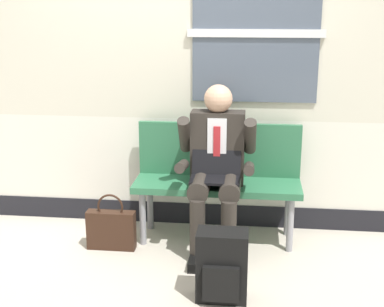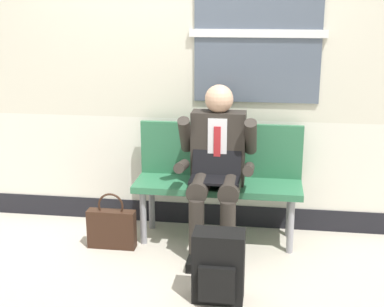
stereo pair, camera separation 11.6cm
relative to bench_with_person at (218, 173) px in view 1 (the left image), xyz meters
name	(u,v)px [view 1 (the left image)]	position (x,y,z in m)	size (l,w,h in m)	color
ground_plane	(169,250)	(-0.34, -0.32, -0.52)	(18.00, 18.00, 0.00)	#B2A899
station_wall	(179,46)	(-0.34, 0.28, 0.94)	(6.80, 0.16, 2.96)	beige
bench_with_person	(218,173)	(0.00, 0.00, 0.00)	(1.27, 0.42, 0.89)	#2D6B47
person_seated	(216,165)	(0.00, -0.20, 0.12)	(0.57, 0.70, 1.22)	#2D2823
backpack	(222,267)	(0.09, -0.96, -0.30)	(0.32, 0.23, 0.45)	black
handbag	(111,229)	(-0.78, -0.33, -0.37)	(0.36, 0.10, 0.43)	#331E14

